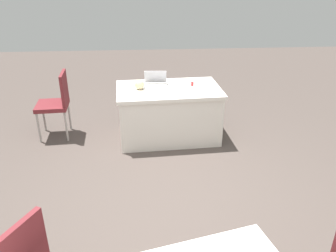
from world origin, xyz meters
name	(u,v)px	position (x,y,z in m)	size (l,w,h in m)	color
ground_plane	(161,202)	(0.00, 0.00, 0.00)	(14.40, 14.40, 0.00)	#4C423D
table_foreground	(169,113)	(-0.20, -1.55, 0.38)	(1.50, 0.97, 0.75)	silver
chair_aisle	(57,101)	(1.40, -1.70, 0.55)	(0.47, 0.47, 0.96)	#9E9993
laptop_silver	(155,84)	(-0.02, -1.65, 0.79)	(0.33, 0.31, 0.21)	silver
yarn_ball	(139,85)	(0.21, -1.54, 0.82)	(0.13, 0.13, 0.13)	beige
scissors_red	(192,84)	(-0.55, -1.70, 0.76)	(0.18, 0.04, 0.01)	red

